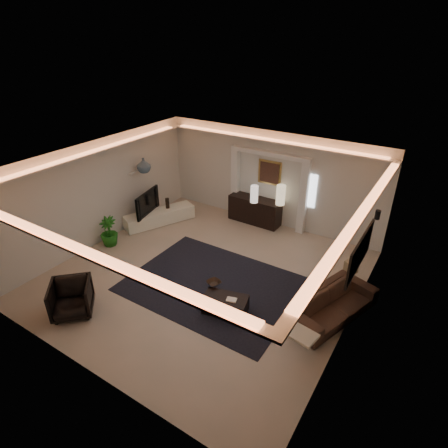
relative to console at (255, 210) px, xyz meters
The scene contains 33 objects.
floor 3.28m from the console, 84.25° to the right, with size 7.00×7.00×0.00m, color gray.
ceiling 4.10m from the console, 84.25° to the right, with size 7.00×7.00×0.00m, color white.
wall_back 1.13m from the console, 38.73° to the left, with size 7.00×7.00×0.00m, color beige.
wall_front 6.83m from the console, 87.23° to the right, with size 7.00×7.00×0.00m, color beige.
wall_left 4.65m from the console, 134.42° to the right, with size 7.00×7.00×0.00m, color beige.
wall_right 5.12m from the console, 40.24° to the right, with size 7.00×7.00×0.00m, color beige.
cove_soffit 3.94m from the console, 84.25° to the right, with size 7.00×7.00×0.04m, color silver.
daylight_slit 1.94m from the console, ahead, with size 0.25×0.03×1.00m, color white.
area_rug 3.54m from the console, 78.07° to the right, with size 4.00×3.00×0.01m, color black.
pilaster_left 1.09m from the console, 168.89° to the left, with size 0.22×0.20×2.20m, color silver.
pilaster_right 1.64m from the console, ahead, with size 0.22×0.20×2.20m, color silver.
alcove_header 1.89m from the console, 26.36° to the left, with size 2.52×0.20×0.12m, color silver.
painting_frame 1.31m from the console, 35.38° to the left, with size 0.74×0.04×0.74m, color tan.
painting_canvas 1.31m from the console, 32.35° to the left, with size 0.62×0.02×0.62m, color #4C2D1E.
art_panel_frame 4.97m from the console, 37.74° to the right, with size 0.04×1.64×0.74m, color black.
art_panel_gold 4.95m from the console, 37.92° to the right, with size 0.02×1.50×0.62m, color tan.
wall_sconce 4.06m from the console, 15.65° to the right, with size 0.12×0.12×0.22m, color black.
wall_niche 3.83m from the console, 149.44° to the right, with size 0.10×0.55×0.04m, color silver.
console is the anchor object (origin of this frame).
lamp_left 0.74m from the console, 70.46° to the right, with size 0.24×0.24×0.53m, color silver.
lamp_right 1.08m from the console, ahead, with size 0.27×0.27×0.61m, color beige.
media_ledge 3.00m from the console, 145.86° to the right, with size 0.55×2.21×0.41m, color silver.
tv 3.44m from the console, 143.79° to the right, with size 0.16×1.24×0.72m, color black.
figurine 2.77m from the console, 150.07° to the right, with size 0.12×0.12×0.33m, color black.
ginger_jar 3.66m from the console, 147.52° to the right, with size 0.42×0.42×0.44m, color #354B55.
plant 4.44m from the console, 129.06° to the right, with size 0.48×0.48×0.86m, color #1C6115.
sofa 4.57m from the console, 40.49° to the right, with size 0.85×2.17×0.63m, color black.
throw_blanket 5.53m from the console, 52.80° to the right, with size 0.49×0.40×0.05m, color white.
throw_pillow 3.89m from the console, 26.63° to the right, with size 0.13×0.43×0.43m, color #987F59.
coffee_table 4.34m from the console, 70.10° to the right, with size 0.94×0.52×0.35m, color black.
bowl 3.95m from the console, 75.28° to the right, with size 0.31×0.31×0.08m, color black.
magazine 4.40m from the console, 68.21° to the right, with size 0.22×0.16×0.03m, color #FFE3C8.
armchair 6.01m from the console, 102.33° to the right, with size 0.82×0.84×0.76m, color #332218.
Camera 1 is at (4.49, -6.16, 5.50)m, focal length 29.80 mm.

